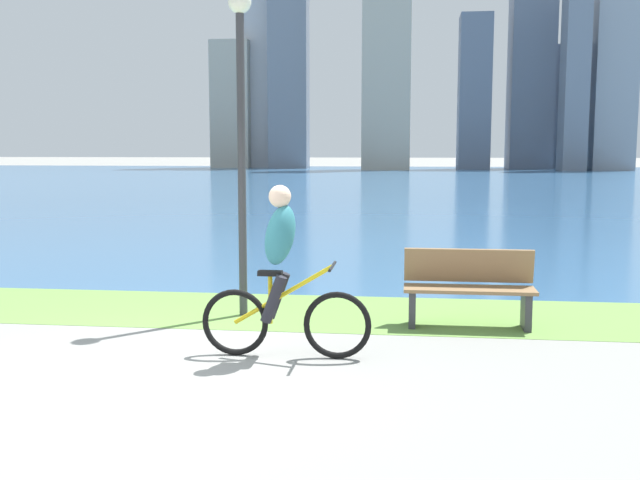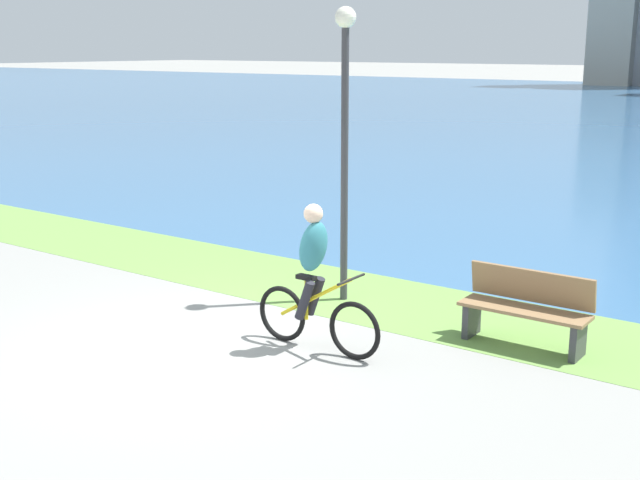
{
  "view_description": "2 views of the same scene",
  "coord_description": "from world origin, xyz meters",
  "views": [
    {
      "loc": [
        2.5,
        -6.38,
        2.08
      ],
      "look_at": [
        1.54,
        1.42,
        1.1
      ],
      "focal_mm": 41.95,
      "sensor_mm": 36.0,
      "label": 1
    },
    {
      "loc": [
        6.51,
        -6.44,
        3.42
      ],
      "look_at": [
        1.13,
        1.04,
        1.24
      ],
      "focal_mm": 45.79,
      "sensor_mm": 36.0,
      "label": 2
    }
  ],
  "objects": [
    {
      "name": "grass_strip_bayside",
      "position": [
        0.0,
        2.83,
        0.0
      ],
      "size": [
        120.0,
        2.12,
        0.01
      ],
      "primitive_type": "cube",
      "color": "#6B9947",
      "rests_on": "ground"
    },
    {
      "name": "ground_plane",
      "position": [
        0.0,
        0.0,
        0.0
      ],
      "size": [
        300.0,
        300.0,
        0.0
      ],
      "primitive_type": "plane",
      "color": "gray"
    },
    {
      "name": "bench_near_path",
      "position": [
        3.17,
        2.3,
        0.45
      ],
      "size": [
        1.5,
        0.47,
        0.9
      ],
      "color": "olive",
      "rests_on": "ground"
    },
    {
      "name": "cyclist_lead",
      "position": [
        1.24,
        0.78,
        0.84
      ],
      "size": [
        1.7,
        0.52,
        1.71
      ],
      "color": "black",
      "rests_on": "ground"
    },
    {
      "name": "lamppost_tall",
      "position": [
        0.44,
        2.56,
        2.57
      ],
      "size": [
        0.28,
        0.28,
        3.93
      ],
      "color": "#38383D",
      "rests_on": "ground"
    }
  ]
}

